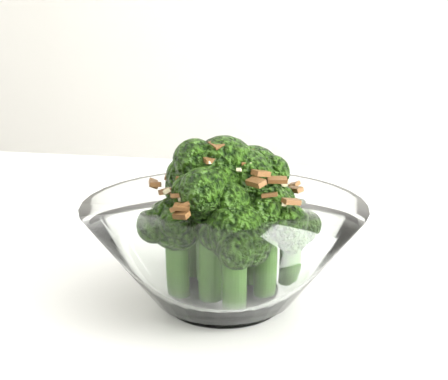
% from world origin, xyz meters
% --- Properties ---
extents(broccoli_dish, '(0.20, 0.20, 0.12)m').
position_xyz_m(broccoli_dish, '(0.23, -0.08, 0.80)').
color(broccoli_dish, white).
rests_on(broccoli_dish, table).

